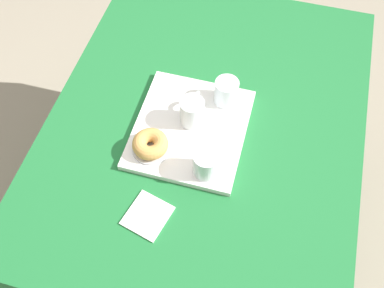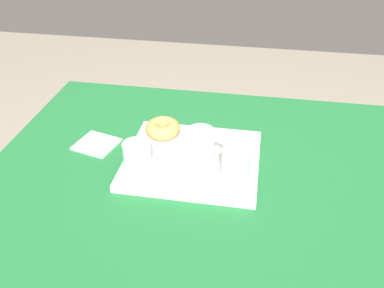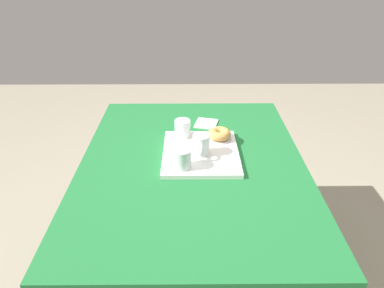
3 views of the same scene
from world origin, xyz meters
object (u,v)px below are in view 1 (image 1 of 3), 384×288
water_glass_far (206,164)px  sugar_donut_left (150,144)px  paper_napkin (148,216)px  tea_mug_left (192,112)px  dining_table (205,137)px  water_glass_near (226,93)px  donut_plate_left (151,148)px  serving_tray (190,129)px

water_glass_far → sugar_donut_left: size_ratio=0.79×
paper_napkin → water_glass_far: bearing=144.2°
tea_mug_left → paper_napkin: (0.33, -0.04, -0.06)m
dining_table → water_glass_near: (-0.08, 0.04, 0.16)m
water_glass_near → paper_napkin: bearing=-15.4°
dining_table → water_glass_far: water_glass_far is taller
water_glass_far → donut_plate_left: water_glass_far is taller
donut_plate_left → serving_tray: bearing=139.6°
paper_napkin → water_glass_near: bearing=164.6°
tea_mug_left → donut_plate_left: 0.17m
donut_plate_left → paper_napkin: donut_plate_left is taller
serving_tray → sugar_donut_left: (0.11, -0.09, 0.04)m
serving_tray → dining_table: bearing=145.4°
sugar_donut_left → donut_plate_left: bearing=0.0°
water_glass_near → water_glass_far: (0.27, 0.00, -0.00)m
serving_tray → paper_napkin: bearing=-7.2°
paper_napkin → serving_tray: bearing=172.8°
tea_mug_left → water_glass_far: (0.16, 0.08, -0.01)m
serving_tray → paper_napkin: size_ratio=3.23×
tea_mug_left → water_glass_far: size_ratio=1.33×
serving_tray → donut_plate_left: 0.14m
serving_tray → paper_napkin: (0.31, -0.04, -0.01)m
dining_table → sugar_donut_left: (0.16, -0.13, 0.15)m
water_glass_far → sugar_donut_left: (-0.03, -0.18, -0.01)m
dining_table → paper_napkin: bearing=-11.9°
water_glass_near → paper_napkin: water_glass_near is taller
water_glass_far → sugar_donut_left: water_glass_far is taller
serving_tray → water_glass_near: size_ratio=4.48×
dining_table → sugar_donut_left: size_ratio=11.85×
tea_mug_left → donut_plate_left: size_ratio=1.00×
donut_plate_left → water_glass_near: bearing=144.0°
dining_table → serving_tray: 0.13m
tea_mug_left → water_glass_near: (-0.10, 0.08, -0.01)m
water_glass_far → donut_plate_left: size_ratio=0.75×
water_glass_far → sugar_donut_left: bearing=-99.4°
sugar_donut_left → paper_napkin: size_ratio=0.91×
tea_mug_left → dining_table: bearing=126.9°
dining_table → sugar_donut_left: bearing=-38.6°
water_glass_near → sugar_donut_left: (0.24, -0.17, -0.01)m
dining_table → water_glass_far: 0.25m
serving_tray → tea_mug_left: tea_mug_left is taller
dining_table → donut_plate_left: bearing=-38.6°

